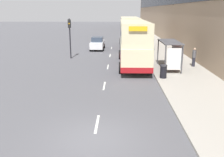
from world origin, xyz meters
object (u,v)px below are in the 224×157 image
at_px(bus_shelter, 172,50).
at_px(car_1, 128,31).
at_px(litter_bin, 163,71).
at_px(pedestrian_at_shelter, 194,57).
at_px(double_decker_bus_near, 134,43).
at_px(car_2, 97,43).
at_px(traffic_light_far_kerb, 70,32).
at_px(double_decker_bus_ahead, 130,32).
at_px(pedestrian_2, 152,55).
at_px(pedestrian_1, 178,53).
at_px(car_0, 123,25).

distance_m(bus_shelter, car_1, 33.12).
xyz_separation_m(bus_shelter, litter_bin, (-1.22, -3.01, -1.21)).
relative_size(bus_shelter, pedestrian_at_shelter, 2.38).
xyz_separation_m(double_decker_bus_near, litter_bin, (2.07, -5.06, -1.61)).
height_order(car_2, traffic_light_far_kerb, traffic_light_far_kerb).
height_order(bus_shelter, litter_bin, bus_shelter).
relative_size(double_decker_bus_near, double_decker_bus_ahead, 0.95).
distance_m(pedestrian_2, traffic_light_far_kerb, 9.60).
xyz_separation_m(double_decker_bus_ahead, pedestrian_2, (1.75, -12.45, -1.27)).
xyz_separation_m(double_decker_bus_ahead, pedestrian_1, (4.56, -11.24, -1.27)).
relative_size(car_2, litter_bin, 4.37).
bearing_deg(litter_bin, car_2, 112.59).
xyz_separation_m(pedestrian_1, pedestrian_2, (-2.81, -1.22, -0.00)).
height_order(double_decker_bus_ahead, car_1, double_decker_bus_ahead).
height_order(bus_shelter, car_2, bus_shelter).
bearing_deg(litter_bin, pedestrian_at_shelter, 50.07).
height_order(car_1, car_2, car_1).
bearing_deg(pedestrian_2, double_decker_bus_near, -171.00).
xyz_separation_m(double_decker_bus_ahead, car_2, (-4.53, -2.25, -1.43)).
distance_m(double_decker_bus_near, traffic_light_far_kerb, 7.83).
height_order(bus_shelter, traffic_light_far_kerb, traffic_light_far_kerb).
relative_size(double_decker_bus_near, car_1, 2.32).
relative_size(car_1, car_2, 0.96).
bearing_deg(car_1, double_decker_bus_near, -90.99).
bearing_deg(pedestrian_at_shelter, double_decker_bus_near, 172.20).
xyz_separation_m(car_0, litter_bin, (2.03, -59.80, -0.21)).
bearing_deg(pedestrian_2, pedestrian_1, 23.45).
xyz_separation_m(car_0, car_1, (0.50, -23.80, 0.02)).
distance_m(pedestrian_at_shelter, pedestrian_1, 2.49).
distance_m(double_decker_bus_near, pedestrian_2, 2.29).
distance_m(car_2, pedestrian_1, 12.78).
distance_m(car_0, litter_bin, 59.84).
bearing_deg(pedestrian_at_shelter, litter_bin, -129.93).
bearing_deg(bus_shelter, pedestrian_at_shelter, 28.38).
distance_m(pedestrian_1, traffic_light_far_kerb, 11.93).
bearing_deg(pedestrian_2, double_decker_bus_ahead, 98.01).
xyz_separation_m(car_1, car_2, (-4.94, -20.44, -0.04)).
bearing_deg(car_1, traffic_light_far_kerb, -105.21).
bearing_deg(car_0, double_decker_bus_near, -90.04).
distance_m(car_1, car_2, 21.03).
xyz_separation_m(double_decker_bus_ahead, traffic_light_far_kerb, (-7.01, -9.06, 0.71)).
bearing_deg(double_decker_bus_ahead, car_1, 88.73).
bearing_deg(car_0, pedestrian_at_shelter, -84.22).
xyz_separation_m(double_decker_bus_near, pedestrian_2, (1.89, 0.30, -1.27)).
distance_m(car_0, car_2, 44.46).
distance_m(car_0, traffic_light_far_kerb, 51.56).
bearing_deg(car_2, litter_bin, 112.59).
distance_m(bus_shelter, car_2, 14.76).
bearing_deg(pedestrian_at_shelter, pedestrian_1, 112.98).
relative_size(double_decker_bus_near, litter_bin, 9.69).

